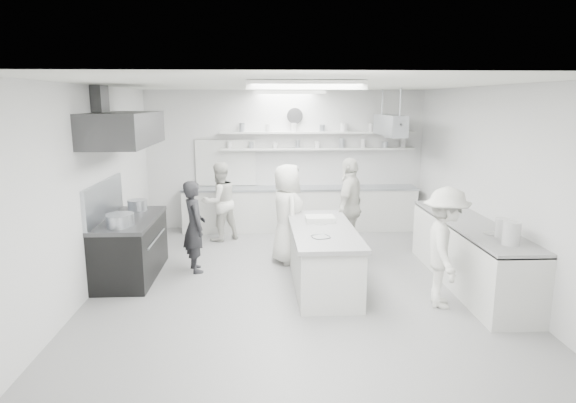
{
  "coord_description": "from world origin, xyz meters",
  "views": [
    {
      "loc": [
        -0.46,
        -7.35,
        2.78
      ],
      "look_at": [
        -0.08,
        0.6,
        1.16
      ],
      "focal_mm": 31.11,
      "sensor_mm": 36.0,
      "label": 1
    }
  ],
  "objects_px": {
    "cook_stove": "(194,226)",
    "prep_island": "(322,258)",
    "cook_back": "(220,202)",
    "back_counter": "(300,209)",
    "stove": "(131,249)",
    "right_counter": "(469,254)"
  },
  "relations": [
    {
      "from": "cook_stove",
      "to": "prep_island",
      "type": "bearing_deg",
      "value": -130.45
    },
    {
      "from": "cook_stove",
      "to": "cook_back",
      "type": "relative_size",
      "value": 0.96
    },
    {
      "from": "prep_island",
      "to": "back_counter",
      "type": "bearing_deg",
      "value": 90.98
    },
    {
      "from": "back_counter",
      "to": "cook_back",
      "type": "xyz_separation_m",
      "value": [
        -1.66,
        -0.74,
        0.33
      ]
    },
    {
      "from": "stove",
      "to": "cook_back",
      "type": "relative_size",
      "value": 1.14
    },
    {
      "from": "stove",
      "to": "right_counter",
      "type": "xyz_separation_m",
      "value": [
        5.25,
        -0.6,
        0.02
      ]
    },
    {
      "from": "stove",
      "to": "back_counter",
      "type": "distance_m",
      "value": 4.03
    },
    {
      "from": "prep_island",
      "to": "cook_stove",
      "type": "distance_m",
      "value": 2.18
    },
    {
      "from": "back_counter",
      "to": "right_counter",
      "type": "bearing_deg",
      "value": -55.35
    },
    {
      "from": "prep_island",
      "to": "cook_stove",
      "type": "relative_size",
      "value": 1.53
    },
    {
      "from": "right_counter",
      "to": "prep_island",
      "type": "xyz_separation_m",
      "value": [
        -2.24,
        0.07,
        -0.04
      ]
    },
    {
      "from": "stove",
      "to": "right_counter",
      "type": "relative_size",
      "value": 0.55
    },
    {
      "from": "prep_island",
      "to": "cook_back",
      "type": "bearing_deg",
      "value": 123.5
    },
    {
      "from": "right_counter",
      "to": "cook_stove",
      "type": "relative_size",
      "value": 2.18
    },
    {
      "from": "right_counter",
      "to": "cook_back",
      "type": "bearing_deg",
      "value": 146.43
    },
    {
      "from": "prep_island",
      "to": "stove",
      "type": "bearing_deg",
      "value": 169.2
    },
    {
      "from": "cook_stove",
      "to": "cook_back",
      "type": "height_order",
      "value": "cook_back"
    },
    {
      "from": "stove",
      "to": "cook_stove",
      "type": "distance_m",
      "value": 1.05
    },
    {
      "from": "stove",
      "to": "prep_island",
      "type": "relative_size",
      "value": 0.78
    },
    {
      "from": "cook_stove",
      "to": "cook_back",
      "type": "distance_m",
      "value": 1.87
    },
    {
      "from": "back_counter",
      "to": "prep_island",
      "type": "relative_size",
      "value": 2.17
    },
    {
      "from": "back_counter",
      "to": "cook_stove",
      "type": "bearing_deg",
      "value": -126.45
    }
  ]
}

